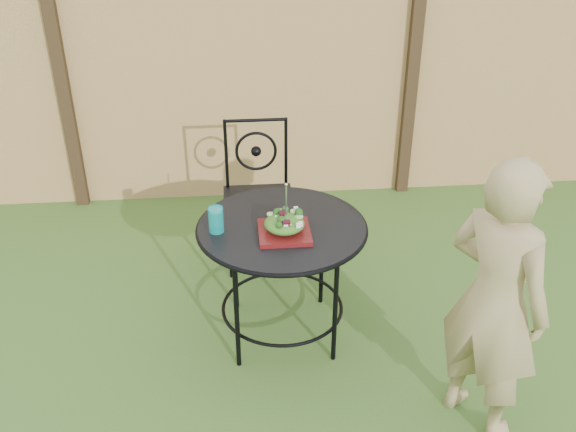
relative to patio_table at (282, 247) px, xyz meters
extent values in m
plane|color=#284E19|center=(-0.16, -0.42, -0.59)|extent=(60.00, 60.00, 0.00)
cube|color=tan|center=(-0.16, 1.78, 0.31)|extent=(8.00, 0.05, 1.80)
cube|color=black|center=(-1.46, 1.73, 0.36)|extent=(0.09, 0.09, 1.90)
cube|color=black|center=(1.14, 1.73, 0.36)|extent=(0.09, 0.09, 1.90)
cylinder|color=black|center=(0.00, 0.00, 0.13)|extent=(0.90, 0.90, 0.02)
torus|color=black|center=(0.00, 0.00, 0.12)|extent=(0.92, 0.92, 0.02)
torus|color=black|center=(0.00, 0.00, -0.41)|extent=(0.70, 0.70, 0.02)
cylinder|color=black|center=(0.26, 0.26, -0.23)|extent=(0.03, 0.03, 0.71)
cylinder|color=black|center=(-0.26, 0.26, -0.23)|extent=(0.03, 0.03, 0.71)
cylinder|color=black|center=(-0.26, -0.26, -0.23)|extent=(0.03, 0.03, 0.71)
cylinder|color=black|center=(0.26, -0.26, -0.23)|extent=(0.03, 0.03, 0.71)
cube|color=black|center=(-0.09, 0.78, -0.14)|extent=(0.46, 0.46, 0.03)
cylinder|color=black|center=(-0.09, 0.99, 0.35)|extent=(0.42, 0.02, 0.02)
torus|color=black|center=(-0.09, 0.99, 0.13)|extent=(0.28, 0.02, 0.28)
cylinder|color=black|center=(-0.29, 0.58, -0.37)|extent=(0.02, 0.02, 0.44)
cylinder|color=black|center=(0.11, 0.58, -0.37)|extent=(0.02, 0.02, 0.44)
cylinder|color=black|center=(-0.29, 0.98, -0.37)|extent=(0.02, 0.02, 0.44)
cylinder|color=black|center=(0.11, 0.98, -0.37)|extent=(0.02, 0.02, 0.44)
cylinder|color=black|center=(-0.29, 0.99, 0.11)|extent=(0.02, 0.02, 0.50)
cylinder|color=black|center=(0.11, 0.99, 0.11)|extent=(0.02, 0.02, 0.50)
imported|color=#9E895A|center=(0.89, -0.74, 0.13)|extent=(0.57, 0.62, 1.42)
cube|color=#3D0F08|center=(0.01, -0.09, 0.15)|extent=(0.27, 0.27, 0.02)
ellipsoid|color=#235614|center=(0.01, -0.09, 0.20)|extent=(0.21, 0.21, 0.08)
cylinder|color=silver|center=(0.02, -0.09, 0.33)|extent=(0.01, 0.01, 0.18)
cylinder|color=#0C8F8E|center=(-0.35, -0.03, 0.21)|extent=(0.08, 0.08, 0.14)
camera|label=1|loc=(-0.23, -2.94, 1.88)|focal=40.00mm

